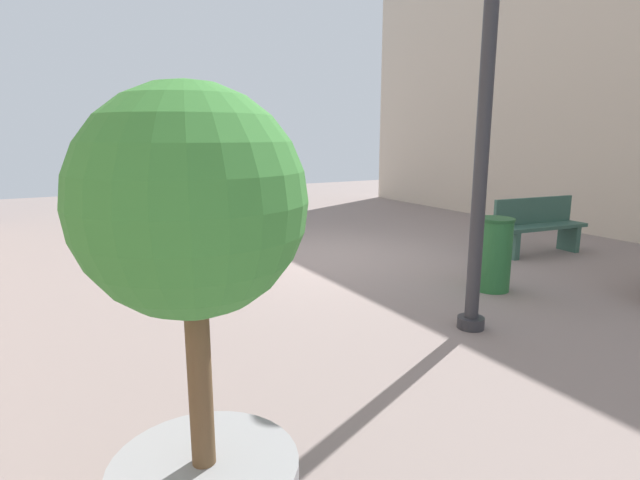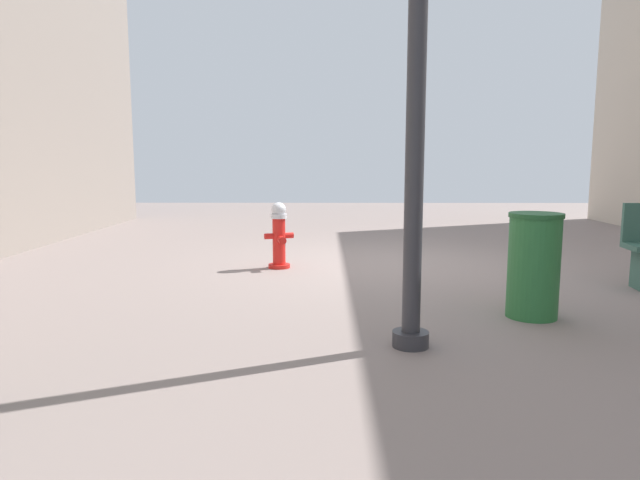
# 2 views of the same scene
# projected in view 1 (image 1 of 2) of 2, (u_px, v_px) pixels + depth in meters

# --- Properties ---
(ground_plane) EXTENTS (23.40, 23.40, 0.00)m
(ground_plane) POSITION_uv_depth(u_px,v_px,m) (325.00, 256.00, 8.38)
(ground_plane) COLOR gray
(fire_hydrant) EXTENTS (0.40, 0.37, 0.88)m
(fire_hydrant) POSITION_uv_depth(u_px,v_px,m) (245.00, 243.00, 7.30)
(fire_hydrant) COLOR red
(fire_hydrant) RESTS_ON ground_plane
(bench_near) EXTENTS (1.74, 0.61, 0.95)m
(bench_near) POSITION_uv_depth(u_px,v_px,m) (538.00, 225.00, 8.49)
(bench_near) COLOR #33594C
(bench_near) RESTS_ON ground_plane
(planter_tree) EXTENTS (1.00, 1.00, 2.21)m
(planter_tree) POSITION_uv_depth(u_px,v_px,m) (195.00, 295.00, 2.18)
(planter_tree) COLOR gray
(planter_tree) RESTS_ON ground_plane
(street_lamp) EXTENTS (0.36, 0.36, 3.87)m
(street_lamp) POSITION_uv_depth(u_px,v_px,m) (486.00, 91.00, 4.76)
(street_lamp) COLOR #2D2D33
(street_lamp) RESTS_ON ground_plane
(trash_bin) EXTENTS (0.48, 0.48, 0.95)m
(trash_bin) POSITION_uv_depth(u_px,v_px,m) (493.00, 254.00, 6.46)
(trash_bin) COLOR #266633
(trash_bin) RESTS_ON ground_plane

